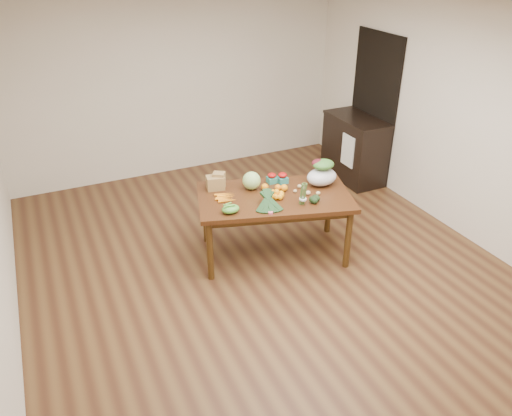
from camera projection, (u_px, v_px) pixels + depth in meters
name	position (u px, v px, depth m)	size (l,w,h in m)	color
floor	(266.00, 270.00, 5.47)	(6.00, 6.00, 0.00)	brown
ceiling	(269.00, 7.00, 4.18)	(5.00, 6.00, 0.02)	white
room_walls	(268.00, 156.00, 4.82)	(5.02, 6.02, 2.70)	white
dining_table	(274.00, 225.00, 5.59)	(1.65, 0.92, 0.75)	#452010
doorway_dark	(373.00, 108.00, 7.16)	(0.02, 1.00, 2.10)	black
cabinet	(354.00, 148.00, 7.34)	(0.52, 1.02, 0.94)	black
dish_towel	(348.00, 151.00, 7.05)	(0.02, 0.28, 0.45)	white
paper_bag	(215.00, 181.00, 5.50)	(0.26, 0.22, 0.18)	#9C7D46
cabbage	(252.00, 181.00, 5.50)	(0.20, 0.20, 0.20)	#BFDB7E
strawberry_basket_a	(272.00, 179.00, 5.66)	(0.10, 0.10, 0.09)	#B2130B
strawberry_basket_b	(282.00, 179.00, 5.66)	(0.11, 0.11, 0.10)	#B8110C
orange_a	(265.00, 187.00, 5.50)	(0.08, 0.08, 0.08)	orange
orange_b	(278.00, 188.00, 5.49)	(0.07, 0.07, 0.07)	orange
orange_c	(284.00, 188.00, 5.48)	(0.08, 0.08, 0.08)	orange
mandarin_cluster	(277.00, 193.00, 5.34)	(0.18, 0.18, 0.10)	#FF9D0F
carrots	(226.00, 197.00, 5.34)	(0.22, 0.22, 0.03)	orange
snap_pea_bag	(231.00, 209.00, 5.05)	(0.19, 0.14, 0.08)	#4EA136
kale_bunch	(269.00, 202.00, 5.10)	(0.32, 0.40, 0.16)	black
asparagus_bundle	(303.00, 194.00, 5.17)	(0.08, 0.08, 0.25)	#4E7133
potato_a	(295.00, 191.00, 5.46)	(0.04, 0.04, 0.04)	tan
potato_b	(308.00, 193.00, 5.40)	(0.06, 0.05, 0.05)	#D7B17C
potato_c	(304.00, 189.00, 5.50)	(0.05, 0.05, 0.05)	tan
potato_d	(300.00, 186.00, 5.56)	(0.05, 0.04, 0.04)	#D3B379
potato_e	(318.00, 193.00, 5.41)	(0.05, 0.04, 0.04)	#D4C27A
avocado_a	(313.00, 200.00, 5.23)	(0.07, 0.11, 0.07)	black
avocado_b	(316.00, 198.00, 5.29)	(0.07, 0.10, 0.07)	black
salad_bag	(322.00, 174.00, 5.57)	(0.35, 0.27, 0.27)	silver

